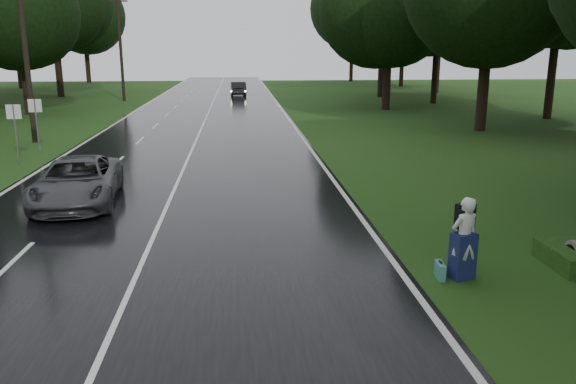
% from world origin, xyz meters
% --- Properties ---
extents(ground, '(160.00, 160.00, 0.00)m').
position_xyz_m(ground, '(0.00, 0.00, 0.00)').
color(ground, '#214314').
rests_on(ground, ground).
extents(road, '(12.00, 140.00, 0.04)m').
position_xyz_m(road, '(0.00, 20.00, 0.02)').
color(road, black).
rests_on(road, ground).
extents(lane_center, '(0.12, 140.00, 0.01)m').
position_xyz_m(lane_center, '(0.00, 20.00, 0.04)').
color(lane_center, silver).
rests_on(lane_center, road).
extents(grey_car, '(2.87, 5.39, 1.44)m').
position_xyz_m(grey_car, '(-2.83, 7.08, 0.76)').
color(grey_car, '#414245').
rests_on(grey_car, road).
extents(far_car, '(1.69, 4.41, 1.44)m').
position_xyz_m(far_car, '(2.35, 49.86, 0.76)').
color(far_car, black).
rests_on(far_car, road).
extents(hitchhiker, '(0.77, 0.74, 1.82)m').
position_xyz_m(hitchhiker, '(7.05, 0.18, 0.84)').
color(hitchhiker, silver).
rests_on(hitchhiker, ground).
extents(suitcase, '(0.20, 0.51, 0.35)m').
position_xyz_m(suitcase, '(6.57, 0.20, 0.18)').
color(suitcase, teal).
rests_on(suitcase, ground).
extents(utility_pole_mid, '(1.80, 0.28, 10.26)m').
position_xyz_m(utility_pole_mid, '(-8.50, 20.07, 0.00)').
color(utility_pole_mid, black).
rests_on(utility_pole_mid, ground).
extents(utility_pole_far, '(1.80, 0.28, 10.08)m').
position_xyz_m(utility_pole_far, '(-8.50, 44.92, 0.00)').
color(utility_pole_far, black).
rests_on(utility_pole_far, ground).
extents(road_sign_a, '(0.61, 0.10, 2.55)m').
position_xyz_m(road_sign_a, '(-7.20, 14.15, 0.00)').
color(road_sign_a, white).
rests_on(road_sign_a, ground).
extents(road_sign_b, '(0.61, 0.10, 2.55)m').
position_xyz_m(road_sign_b, '(-7.20, 16.79, 0.00)').
color(road_sign_b, white).
rests_on(road_sign_b, ground).
extents(tree_left_e, '(8.24, 8.24, 12.87)m').
position_xyz_m(tree_left_e, '(-13.56, 34.00, 0.00)').
color(tree_left_e, black).
rests_on(tree_left_e, ground).
extents(tree_left_f, '(10.95, 10.95, 17.11)m').
position_xyz_m(tree_left_f, '(-15.95, 50.50, 0.00)').
color(tree_left_f, black).
rests_on(tree_left_f, ground).
extents(tree_right_d, '(9.39, 9.39, 14.68)m').
position_xyz_m(tree_right_d, '(16.89, 22.32, 0.00)').
color(tree_right_d, black).
rests_on(tree_right_d, ground).
extents(tree_right_e, '(8.44, 8.44, 13.19)m').
position_xyz_m(tree_right_e, '(14.32, 35.05, 0.00)').
color(tree_right_e, black).
rests_on(tree_right_e, ground).
extents(tree_right_f, '(10.59, 10.59, 16.54)m').
position_xyz_m(tree_right_f, '(16.95, 47.46, 0.00)').
color(tree_right_f, black).
rests_on(tree_right_f, ground).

